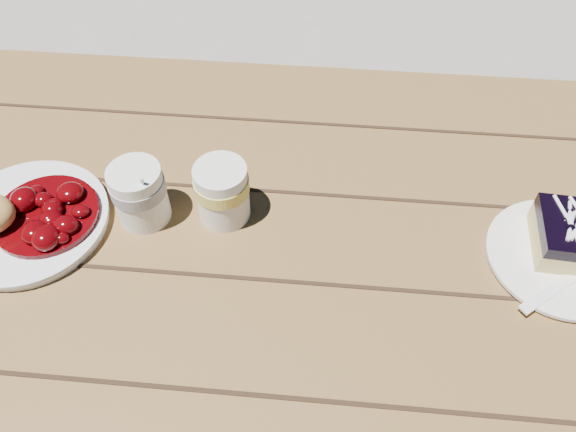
# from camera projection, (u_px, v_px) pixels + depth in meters

# --- Properties ---
(ground) EXTENTS (60.00, 60.00, 0.00)m
(ground) POSITION_uv_depth(u_px,v_px,m) (292.00, 416.00, 1.39)
(ground) COLOR gray
(ground) RESTS_ON ground
(picnic_table) EXTENTS (2.00, 1.55, 0.75)m
(picnic_table) POSITION_uv_depth(u_px,v_px,m) (294.00, 293.00, 0.93)
(picnic_table) COLOR brown
(picnic_table) RESTS_ON ground
(main_plate) EXTENTS (0.23, 0.23, 0.02)m
(main_plate) POSITION_uv_depth(u_px,v_px,m) (28.00, 222.00, 0.81)
(main_plate) COLOR white
(main_plate) RESTS_ON picnic_table
(goulash_stew) EXTENTS (0.15, 0.15, 0.04)m
(goulash_stew) POSITION_uv_depth(u_px,v_px,m) (42.00, 208.00, 0.79)
(goulash_stew) COLOR #550306
(goulash_stew) RESTS_ON main_plate
(dessert_plate) EXTENTS (0.20, 0.20, 0.01)m
(dessert_plate) POSITION_uv_depth(u_px,v_px,m) (560.00, 258.00, 0.78)
(dessert_plate) COLOR white
(dessert_plate) RESTS_ON picnic_table
(blueberry_cake) EXTENTS (0.11, 0.11, 0.06)m
(blueberry_cake) POSITION_uv_depth(u_px,v_px,m) (574.00, 236.00, 0.76)
(blueberry_cake) COLOR #EBD080
(blueberry_cake) RESTS_ON dessert_plate
(fork_dessert) EXTENTS (0.14, 0.12, 0.00)m
(fork_dessert) POSITION_uv_depth(u_px,v_px,m) (555.00, 288.00, 0.74)
(fork_dessert) COLOR white
(fork_dessert) RESTS_ON dessert_plate
(coffee_cup) EXTENTS (0.08, 0.08, 0.09)m
(coffee_cup) POSITION_uv_depth(u_px,v_px,m) (140.00, 194.00, 0.80)
(coffee_cup) COLOR white
(coffee_cup) RESTS_ON picnic_table
(second_cup) EXTENTS (0.08, 0.08, 0.09)m
(second_cup) POSITION_uv_depth(u_px,v_px,m) (222.00, 193.00, 0.80)
(second_cup) COLOR white
(second_cup) RESTS_ON picnic_table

